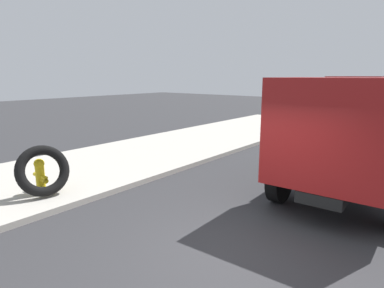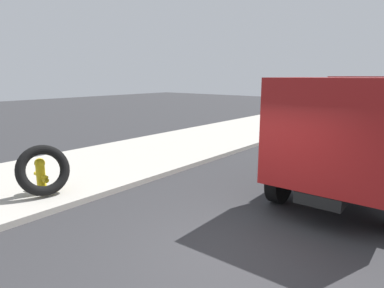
# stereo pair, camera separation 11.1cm
# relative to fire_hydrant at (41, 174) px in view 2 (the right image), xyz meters

# --- Properties ---
(ground_plane) EXTENTS (80.00, 80.00, 0.00)m
(ground_plane) POSITION_rel_fire_hydrant_xyz_m (0.63, -5.24, -0.61)
(ground_plane) COLOR #2D2D30
(sidewalk_curb) EXTENTS (36.00, 5.00, 0.15)m
(sidewalk_curb) POSITION_rel_fire_hydrant_xyz_m (0.63, 1.26, -0.54)
(sidewalk_curb) COLOR #ADA89E
(sidewalk_curb) RESTS_ON ground
(fire_hydrant) EXTENTS (0.25, 0.57, 0.87)m
(fire_hydrant) POSITION_rel_fire_hydrant_xyz_m (0.00, 0.00, 0.00)
(fire_hydrant) COLOR yellow
(fire_hydrant) RESTS_ON sidewalk_curb
(loose_tire) EXTENTS (1.36, 0.89, 1.26)m
(loose_tire) POSITION_rel_fire_hydrant_xyz_m (-0.07, -0.31, 0.17)
(loose_tire) COLOR black
(loose_tire) RESTS_ON sidewalk_curb
(dump_truck_gray) EXTENTS (7.05, 2.92, 3.00)m
(dump_truck_gray) POSITION_rel_fire_hydrant_xyz_m (5.68, -5.99, 1.00)
(dump_truck_gray) COLOR slate
(dump_truck_gray) RESTS_ON ground
(dump_truck_green) EXTENTS (7.01, 2.82, 3.00)m
(dump_truck_green) POSITION_rel_fire_hydrant_xyz_m (16.60, -3.87, 1.00)
(dump_truck_green) COLOR #237033
(dump_truck_green) RESTS_ON ground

